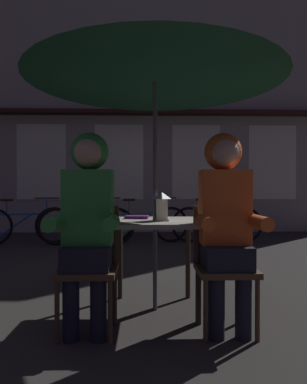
{
  "coord_description": "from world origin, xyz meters",
  "views": [
    {
      "loc": [
        -0.09,
        -2.85,
        1.0
      ],
      "look_at": [
        0.0,
        0.5,
        0.97
      ],
      "focal_mm": 32.59,
      "sensor_mm": 36.0,
      "label": 1
    }
  ],
  "objects_px": {
    "bicycle_fourth": "(217,224)",
    "person_left_hooded": "(88,211)",
    "patio_umbrella": "(155,59)",
    "cafe_table": "(155,232)",
    "bicycle_second": "(86,225)",
    "bicycle_third": "(144,224)",
    "book": "(137,217)",
    "chair_left": "(89,260)",
    "person_right_hooded": "(225,210)",
    "chair_right": "(223,259)",
    "lantern": "(162,206)",
    "bicycle_nearest": "(24,225)"
  },
  "relations": [
    {
      "from": "cafe_table",
      "to": "chair_left",
      "type": "relative_size",
      "value": 0.85
    },
    {
      "from": "chair_left",
      "to": "person_left_hooded",
      "type": "relative_size",
      "value": 0.62
    },
    {
      "from": "patio_umbrella",
      "to": "bicycle_fourth",
      "type": "relative_size",
      "value": 1.37
    },
    {
      "from": "bicycle_third",
      "to": "chair_right",
      "type": "bearing_deg",
      "value": -81.56
    },
    {
      "from": "patio_umbrella",
      "to": "bicycle_second",
      "type": "xyz_separation_m",
      "value": [
        -1.14,
        3.41,
        -1.71
      ]
    },
    {
      "from": "book",
      "to": "bicycle_second",
      "type": "bearing_deg",
      "value": 113.59
    },
    {
      "from": "cafe_table",
      "to": "bicycle_third",
      "type": "distance_m",
      "value": 3.48
    },
    {
      "from": "person_right_hooded",
      "to": "book",
      "type": "distance_m",
      "value": 0.88
    },
    {
      "from": "patio_umbrella",
      "to": "bicycle_second",
      "type": "relative_size",
      "value": 1.4
    },
    {
      "from": "patio_umbrella",
      "to": "cafe_table",
      "type": "bearing_deg",
      "value": 0.0
    },
    {
      "from": "chair_left",
      "to": "bicycle_nearest",
      "type": "height_order",
      "value": "chair_left"
    },
    {
      "from": "cafe_table",
      "to": "bicycle_second",
      "type": "relative_size",
      "value": 0.45
    },
    {
      "from": "bicycle_fourth",
      "to": "book",
      "type": "height_order",
      "value": "bicycle_fourth"
    },
    {
      "from": "cafe_table",
      "to": "chair_right",
      "type": "distance_m",
      "value": 0.62
    },
    {
      "from": "chair_left",
      "to": "person_left_hooded",
      "type": "bearing_deg",
      "value": -90.0
    },
    {
      "from": "bicycle_fourth",
      "to": "book",
      "type": "xyz_separation_m",
      "value": [
        -1.4,
        -3.36,
        0.41
      ]
    },
    {
      "from": "chair_right",
      "to": "bicycle_fourth",
      "type": "height_order",
      "value": "chair_right"
    },
    {
      "from": "chair_right",
      "to": "book",
      "type": "bearing_deg",
      "value": 139.27
    },
    {
      "from": "cafe_table",
      "to": "bicycle_second",
      "type": "xyz_separation_m",
      "value": [
        -1.14,
        3.41,
        -0.29
      ]
    },
    {
      "from": "bicycle_nearest",
      "to": "chair_right",
      "type": "bearing_deg",
      "value": -54.17
    },
    {
      "from": "chair_left",
      "to": "chair_right",
      "type": "xyz_separation_m",
      "value": [
        0.96,
        0.0,
        0.0
      ]
    },
    {
      "from": "person_left_hooded",
      "to": "bicycle_second",
      "type": "distance_m",
      "value": 3.93
    },
    {
      "from": "chair_left",
      "to": "bicycle_second",
      "type": "xyz_separation_m",
      "value": [
        -0.66,
        3.78,
        -0.14
      ]
    },
    {
      "from": "cafe_table",
      "to": "bicycle_third",
      "type": "bearing_deg",
      "value": 91.48
    },
    {
      "from": "person_right_hooded",
      "to": "bicycle_fourth",
      "type": "distance_m",
      "value": 4.06
    },
    {
      "from": "person_left_hooded",
      "to": "bicycle_nearest",
      "type": "height_order",
      "value": "person_left_hooded"
    },
    {
      "from": "bicycle_third",
      "to": "book",
      "type": "xyz_separation_m",
      "value": [
        -0.06,
        -3.3,
        0.41
      ]
    },
    {
      "from": "person_right_hooded",
      "to": "bicycle_fourth",
      "type": "relative_size",
      "value": 0.83
    },
    {
      "from": "chair_left",
      "to": "book",
      "type": "relative_size",
      "value": 4.35
    },
    {
      "from": "patio_umbrella",
      "to": "bicycle_nearest",
      "type": "bearing_deg",
      "value": 123.38
    },
    {
      "from": "cafe_table",
      "to": "chair_right",
      "type": "height_order",
      "value": "chair_right"
    },
    {
      "from": "lantern",
      "to": "bicycle_nearest",
      "type": "bearing_deg",
      "value": 123.64
    },
    {
      "from": "patio_umbrella",
      "to": "bicycle_fourth",
      "type": "distance_m",
      "value": 4.12
    },
    {
      "from": "person_left_hooded",
      "to": "bicycle_fourth",
      "type": "distance_m",
      "value": 4.35
    },
    {
      "from": "bicycle_nearest",
      "to": "bicycle_fourth",
      "type": "distance_m",
      "value": 3.49
    },
    {
      "from": "person_left_hooded",
      "to": "cafe_table",
      "type": "bearing_deg",
      "value": 41.57
    },
    {
      "from": "person_left_hooded",
      "to": "bicycle_second",
      "type": "height_order",
      "value": "person_left_hooded"
    },
    {
      "from": "person_right_hooded",
      "to": "bicycle_third",
      "type": "relative_size",
      "value": 0.85
    },
    {
      "from": "chair_right",
      "to": "book",
      "type": "relative_size",
      "value": 4.35
    },
    {
      "from": "lantern",
      "to": "bicycle_fourth",
      "type": "height_order",
      "value": "lantern"
    },
    {
      "from": "chair_right",
      "to": "bicycle_third",
      "type": "bearing_deg",
      "value": 98.44
    },
    {
      "from": "lantern",
      "to": "chair_right",
      "type": "height_order",
      "value": "lantern"
    },
    {
      "from": "bicycle_nearest",
      "to": "bicycle_third",
      "type": "relative_size",
      "value": 1.0
    },
    {
      "from": "bicycle_second",
      "to": "bicycle_fourth",
      "type": "xyz_separation_m",
      "value": [
        2.39,
        0.12,
        0.0
      ]
    },
    {
      "from": "bicycle_nearest",
      "to": "patio_umbrella",
      "type": "bearing_deg",
      "value": -56.62
    },
    {
      "from": "bicycle_nearest",
      "to": "bicycle_second",
      "type": "xyz_separation_m",
      "value": [
        1.1,
        0.02,
        0.0
      ]
    },
    {
      "from": "bicycle_second",
      "to": "person_left_hooded",
      "type": "bearing_deg",
      "value": -80.29
    },
    {
      "from": "patio_umbrella",
      "to": "bicycle_third",
      "type": "relative_size",
      "value": 1.4
    },
    {
      "from": "bicycle_fourth",
      "to": "person_left_hooded",
      "type": "bearing_deg",
      "value": -113.59
    },
    {
      "from": "chair_left",
      "to": "book",
      "type": "bearing_deg",
      "value": 59.06
    }
  ]
}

